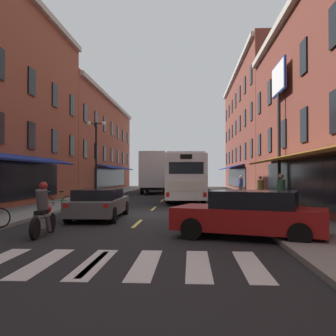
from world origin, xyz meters
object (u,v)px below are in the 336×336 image
box_truck (155,173)px  bicycle_near (58,202)px  pedestrian_near (241,185)px  transit_bus (185,177)px  street_lamp_twin (96,156)px  pedestrian_far (281,194)px  sedan_far (164,184)px  sedan_near (251,214)px  motorcycle_rider (43,213)px  pedestrian_mid (260,189)px  sedan_mid (99,203)px  billboard_sign (279,95)px

box_truck → bicycle_near: bearing=-99.4°
box_truck → pedestrian_near: size_ratio=4.83×
transit_bus → box_truck: size_ratio=1.35×
box_truck → street_lamp_twin: bearing=-107.2°
box_truck → pedestrian_far: bearing=-71.0°
box_truck → sedan_far: size_ratio=1.91×
sedan_near → pedestrian_far: 5.54m
sedan_far → street_lamp_twin: (-3.39, -22.36, 2.56)m
bicycle_near → transit_bus: bearing=54.7°
transit_bus → motorcycle_rider: 17.06m
transit_bus → pedestrian_mid: bearing=-46.2°
bicycle_near → street_lamp_twin: size_ratio=0.30×
transit_bus → box_truck: box_truck is taller
sedan_near → pedestrian_mid: (2.45, 11.78, 0.28)m
box_truck → bicycle_near: box_truck is taller
sedan_mid → pedestrian_far: bearing=3.0°
box_truck → sedan_mid: (-0.32, -22.05, -1.42)m
street_lamp_twin → transit_bus: bearing=5.3°
sedan_mid → bicycle_near: sedan_mid is taller
sedan_far → motorcycle_rider: (-0.98, -38.27, 0.01)m
transit_bus → pedestrian_far: size_ratio=6.21×
motorcycle_rider → pedestrian_near: (8.59, 19.50, 0.33)m
motorcycle_rider → bicycle_near: size_ratio=1.21×
box_truck → street_lamp_twin: (-3.33, -10.79, 1.18)m
box_truck → bicycle_near: size_ratio=4.78×
sedan_far → pedestrian_far: 34.03m
box_truck → sedan_far: box_truck is taller
motorcycle_rider → sedan_near: bearing=-0.6°
billboard_sign → pedestrian_near: size_ratio=4.76×
transit_bus → billboard_sign: bearing=-49.4°
pedestrian_far → street_lamp_twin: size_ratio=0.32×
transit_bus → sedan_mid: bearing=-106.5°
transit_bus → sedan_near: size_ratio=2.35×
sedan_mid → pedestrian_far: size_ratio=2.65×
sedan_far → pedestrian_far: pedestrian_far is taller
billboard_sign → motorcycle_rider: billboard_sign is taller
transit_bus → pedestrian_mid: size_ratio=6.66×
billboard_sign → street_lamp_twin: 13.57m
sedan_far → bicycle_near: size_ratio=2.51×
sedan_near → sedan_mid: sedan_near is taller
sedan_far → pedestrian_far: (7.40, -33.22, 0.36)m
billboard_sign → transit_bus: size_ratio=0.73×
bicycle_near → billboard_sign: bearing=13.0°
sedan_far → motorcycle_rider: bearing=-91.5°
bicycle_near → pedestrian_mid: 11.76m
sedan_near → pedestrian_near: (2.31, 19.57, 0.32)m
box_truck → pedestrian_mid: size_ratio=4.92×
sedan_mid → box_truck: bearing=89.2°
pedestrian_far → street_lamp_twin: 15.46m
transit_bus → box_truck: bearing=107.5°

